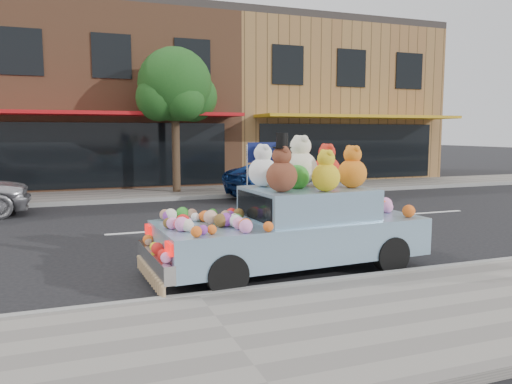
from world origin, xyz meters
name	(u,v)px	position (x,y,z in m)	size (l,w,h in m)	color
ground	(146,232)	(0.00, 0.00, 0.00)	(120.00, 120.00, 0.00)	black
near_sidewalk	(232,343)	(0.00, -6.50, 0.06)	(60.00, 3.00, 0.12)	gray
far_sidewalk	(120,196)	(0.00, 6.50, 0.06)	(60.00, 3.00, 0.12)	gray
near_kerb	(198,298)	(0.00, -5.00, 0.07)	(60.00, 0.12, 0.13)	gray
far_kerb	(124,201)	(0.00, 5.00, 0.07)	(60.00, 0.12, 0.13)	gray
storefront_mid	(106,100)	(0.00, 11.97, 3.64)	(10.00, 9.80, 7.30)	brown
storefront_right	(310,105)	(10.00, 11.97, 3.64)	(10.00, 9.80, 7.30)	olive
street_tree	(175,91)	(2.03, 6.55, 3.69)	(3.00, 2.70, 5.22)	#38281C
car_blue	(296,178)	(5.70, 4.27, 0.68)	(2.26, 4.90, 1.36)	navy
art_car	(293,221)	(1.83, -3.99, 0.81)	(4.58, 2.00, 2.24)	black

